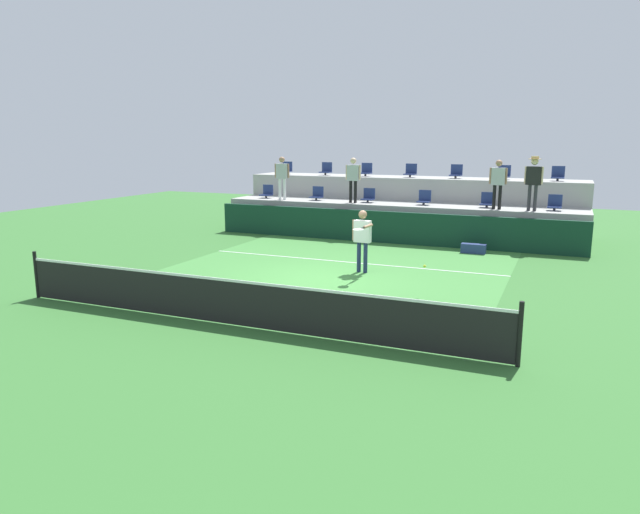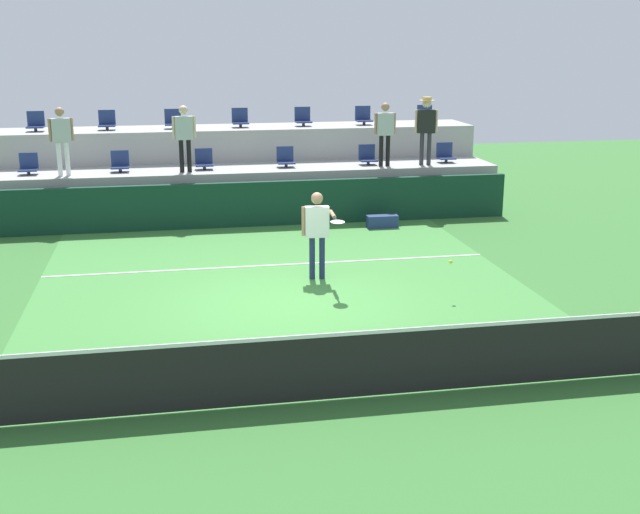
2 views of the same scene
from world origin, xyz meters
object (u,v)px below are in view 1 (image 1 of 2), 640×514
(stadium_chair_lower_right, at_px, (487,201))
(stadium_chair_upper_center, at_px, (411,172))
(stadium_chair_upper_far_left, at_px, (287,169))
(stadium_chair_lower_far_left, at_px, (267,192))
(stadium_chair_upper_left, at_px, (326,170))
(spectator_in_white, at_px, (353,176))
(stadium_chair_lower_mid_right, at_px, (424,199))
(stadium_chair_upper_far_right, at_px, (558,175))
(spectator_leaning_on_rail, at_px, (282,174))
(equipment_bag, at_px, (473,249))
(stadium_chair_upper_mid_left, at_px, (366,171))
(spectator_with_hat, at_px, (534,177))
(stadium_chair_upper_right, at_px, (504,174))
(stadium_chair_lower_left, at_px, (317,194))
(stadium_chair_upper_mid_right, at_px, (456,173))
(stadium_chair_lower_mid_left, at_px, (368,197))
(tennis_ball, at_px, (425,266))
(tennis_player, at_px, (362,235))
(stadium_chair_lower_far_right, at_px, (555,204))
(spectator_in_grey, at_px, (498,180))

(stadium_chair_lower_right, height_order, stadium_chair_upper_center, stadium_chair_upper_center)
(stadium_chair_lower_right, relative_size, stadium_chair_upper_far_left, 1.00)
(stadium_chair_lower_far_left, height_order, stadium_chair_upper_left, stadium_chair_upper_left)
(stadium_chair_lower_right, bearing_deg, spectator_in_white, -175.37)
(stadium_chair_lower_mid_right, distance_m, stadium_chair_upper_far_right, 4.76)
(spectator_leaning_on_rail, height_order, equipment_bag, spectator_leaning_on_rail)
(stadium_chair_lower_far_left, distance_m, stadium_chair_upper_center, 5.72)
(stadium_chair_upper_left, bearing_deg, stadium_chair_lower_mid_right, -21.62)
(spectator_leaning_on_rail, distance_m, equipment_bag, 7.99)
(stadium_chair_upper_mid_left, relative_size, spectator_with_hat, 0.30)
(spectator_with_hat, relative_size, equipment_bag, 2.32)
(stadium_chair_lower_far_left, height_order, stadium_chair_lower_right, same)
(stadium_chair_upper_center, xyz_separation_m, stadium_chair_upper_far_right, (5.31, 0.00, 0.00))
(stadium_chair_upper_right, xyz_separation_m, equipment_bag, (-0.41, -3.77, -2.16))
(stadium_chair_lower_left, xyz_separation_m, stadium_chair_upper_left, (-0.37, 1.80, 0.85))
(stadium_chair_lower_far_left, distance_m, stadium_chair_lower_mid_right, 6.35)
(stadium_chair_upper_mid_right, bearing_deg, equipment_bag, -70.66)
(stadium_chair_lower_far_left, xyz_separation_m, stadium_chair_lower_mid_left, (4.25, 0.00, 0.00))
(stadium_chair_upper_mid_right, bearing_deg, spectator_with_hat, -37.21)
(stadium_chair_upper_center, distance_m, stadium_chair_upper_right, 3.48)
(stadium_chair_upper_mid_right, xyz_separation_m, tennis_ball, (1.05, -9.38, -1.63))
(stadium_chair_lower_right, bearing_deg, stadium_chair_upper_right, 80.07)
(stadium_chair_upper_mid_left, xyz_separation_m, tennis_player, (2.54, -7.76, -1.28))
(stadium_chair_upper_mid_left, bearing_deg, stadium_chair_lower_far_left, -153.04)
(stadium_chair_lower_far_right, bearing_deg, stadium_chair_lower_left, 180.00)
(spectator_leaning_on_rail, bearing_deg, stadium_chair_lower_mid_left, 6.48)
(tennis_player, bearing_deg, stadium_chair_lower_right, 67.71)
(stadium_chair_upper_far_right, bearing_deg, stadium_chair_upper_left, 180.00)
(stadium_chair_lower_right, height_order, stadium_chair_upper_right, stadium_chair_upper_right)
(stadium_chair_lower_far_left, relative_size, stadium_chair_lower_right, 1.00)
(stadium_chair_lower_left, bearing_deg, stadium_chair_lower_mid_right, 0.00)
(stadium_chair_upper_mid_right, height_order, spectator_with_hat, spectator_with_hat)
(stadium_chair_upper_mid_left, distance_m, spectator_in_grey, 5.77)
(stadium_chair_upper_far_left, relative_size, spectator_in_grey, 0.32)
(stadium_chair_lower_mid_left, distance_m, tennis_ball, 8.56)
(stadium_chair_lower_left, relative_size, stadium_chair_upper_mid_right, 1.00)
(stadium_chair_upper_far_left, xyz_separation_m, stadium_chair_upper_mid_left, (3.56, 0.00, 0.00))
(stadium_chair_lower_left, relative_size, spectator_with_hat, 0.30)
(stadium_chair_upper_mid_right, distance_m, stadium_chair_upper_far_right, 3.56)
(stadium_chair_upper_right, bearing_deg, stadium_chair_lower_left, -164.88)
(tennis_player, height_order, spectator_in_grey, spectator_in_grey)
(stadium_chair_upper_far_left, distance_m, spectator_leaning_on_rail, 2.36)
(equipment_bag, bearing_deg, stadium_chair_upper_far_left, 155.96)
(stadium_chair_upper_mid_left, relative_size, stadium_chair_upper_mid_right, 1.00)
(stadium_chair_lower_left, height_order, stadium_chair_upper_center, stadium_chair_upper_center)
(spectator_with_hat, bearing_deg, stadium_chair_upper_right, 117.61)
(stadium_chair_upper_left, xyz_separation_m, stadium_chair_upper_mid_right, (5.30, 0.00, 0.00))
(stadium_chair_upper_center, relative_size, equipment_bag, 0.68)
(stadium_chair_lower_mid_left, xyz_separation_m, stadium_chair_upper_mid_right, (2.85, 1.80, 0.85))
(tennis_ball, relative_size, equipment_bag, 0.09)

